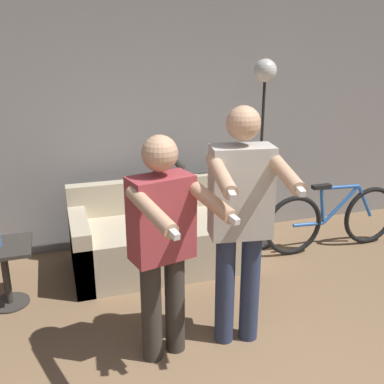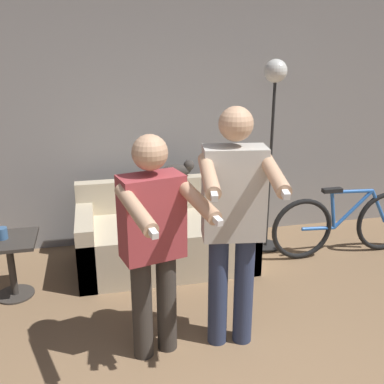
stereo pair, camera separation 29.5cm
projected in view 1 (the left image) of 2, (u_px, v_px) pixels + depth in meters
wall_back at (144, 124)px, 4.66m from camera, size 10.00×0.05×2.60m
couch at (160, 239)px, 4.40m from camera, size 1.68×0.87×0.79m
person_left at (163, 238)px, 2.91m from camera, size 0.58×0.74×1.58m
person_right at (241, 215)px, 3.04m from camera, size 0.55×0.72×1.73m
cat at (170, 170)px, 4.57m from camera, size 0.43×0.13×0.17m
floor_lamp at (263, 105)px, 4.44m from camera, size 0.29×0.29×1.96m
side_table at (4, 263)px, 3.69m from camera, size 0.46×0.46×0.54m
bicycle at (333, 219)px, 4.72m from camera, size 1.58×0.07×0.73m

